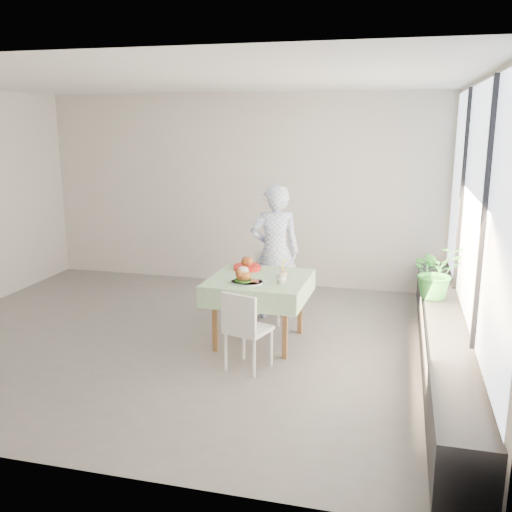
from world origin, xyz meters
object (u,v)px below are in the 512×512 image
(cafe_table, at_px, (259,302))
(potted_plant, at_px, (436,271))
(diner, at_px, (275,252))
(juice_cup_orange, at_px, (283,273))
(chair_far, at_px, (268,300))
(chair_near, at_px, (248,345))
(main_dish, at_px, (245,278))

(cafe_table, xyz_separation_m, potted_plant, (1.86, 0.51, 0.34))
(diner, xyz_separation_m, juice_cup_orange, (0.27, -0.83, -0.03))
(chair_far, bearing_deg, chair_near, -84.79)
(chair_near, distance_m, juice_cup_orange, 0.95)
(potted_plant, bearing_deg, cafe_table, -164.79)
(juice_cup_orange, height_order, potted_plant, potted_plant)
(cafe_table, distance_m, chair_far, 0.74)
(chair_near, bearing_deg, potted_plant, 34.39)
(chair_near, distance_m, diner, 1.69)
(diner, bearing_deg, potted_plant, 151.21)
(cafe_table, height_order, juice_cup_orange, juice_cup_orange)
(chair_far, xyz_separation_m, diner, (0.05, 0.15, 0.57))
(main_dish, distance_m, juice_cup_orange, 0.44)
(cafe_table, bearing_deg, chair_far, 95.41)
(diner, relative_size, potted_plant, 2.75)
(cafe_table, distance_m, main_dish, 0.43)
(diner, height_order, juice_cup_orange, diner)
(juice_cup_orange, bearing_deg, chair_near, -104.15)
(main_dish, xyz_separation_m, potted_plant, (1.95, 0.76, 0.00))
(chair_far, bearing_deg, potted_plant, -6.01)
(chair_far, distance_m, main_dish, 1.10)
(diner, bearing_deg, chair_near, 74.64)
(chair_far, height_order, diner, diner)
(chair_far, bearing_deg, diner, 70.60)
(chair_far, distance_m, chair_near, 1.44)
(chair_near, bearing_deg, main_dish, 108.16)
(chair_far, height_order, chair_near, chair_far)
(chair_far, bearing_deg, juice_cup_orange, -64.85)
(diner, xyz_separation_m, main_dish, (-0.08, -1.11, -0.03))
(diner, bearing_deg, juice_cup_orange, 89.71)
(diner, distance_m, potted_plant, 1.91)
(juice_cup_orange, bearing_deg, main_dish, -140.80)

